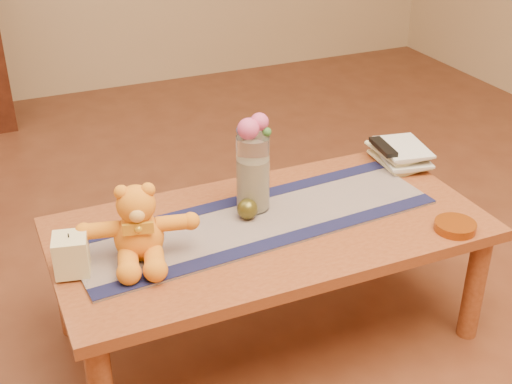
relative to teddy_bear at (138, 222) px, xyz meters
name	(u,v)px	position (x,y,z in m)	size (l,w,h in m)	color
floor	(269,332)	(0.44, 0.02, -0.57)	(5.50, 5.50, 0.00)	#552818
coffee_table_top	(270,229)	(0.44, 0.02, -0.14)	(1.40, 0.70, 0.04)	brown
table_leg_fr	(475,287)	(1.08, -0.27, -0.37)	(0.07, 0.07, 0.41)	brown
table_leg_bl	(65,284)	(-0.20, 0.31, -0.37)	(0.07, 0.07, 0.41)	brown
table_leg_br	(381,209)	(1.08, 0.31, -0.37)	(0.07, 0.07, 0.41)	brown
persian_runner	(258,221)	(0.41, 0.05, -0.12)	(1.20, 0.35, 0.01)	#1A214A
runner_border_near	(280,241)	(0.42, -0.10, -0.11)	(1.20, 0.06, 0.00)	#13153B
runner_border_far	(238,200)	(0.40, 0.19, -0.11)	(1.20, 0.06, 0.00)	#13153B
teddy_bear	(138,222)	(0.00, 0.00, 0.00)	(0.34, 0.28, 0.23)	orange
pillar_candle	(71,254)	(-0.20, 0.00, -0.06)	(0.10, 0.10, 0.12)	beige
candle_wick	(68,235)	(-0.20, 0.00, 0.01)	(0.00, 0.00, 0.01)	black
glass_vase	(253,173)	(0.42, 0.13, 0.02)	(0.11, 0.11, 0.26)	silver
potpourri_fill	(253,184)	(0.42, 0.13, -0.02)	(0.09, 0.09, 0.18)	beige
rose_left	(248,129)	(0.40, 0.12, 0.18)	(0.07, 0.07, 0.07)	#C5457C
rose_right	(259,122)	(0.45, 0.13, 0.19)	(0.06, 0.06, 0.06)	#C5457C
blue_flower_back	(251,124)	(0.43, 0.16, 0.17)	(0.04, 0.04, 0.04)	#445794
blue_flower_side	(242,130)	(0.39, 0.15, 0.17)	(0.04, 0.04, 0.04)	#445794
leaf_sprig	(267,132)	(0.46, 0.11, 0.16)	(0.03, 0.03, 0.03)	#33662D
bronze_ball	(247,209)	(0.38, 0.07, -0.08)	(0.07, 0.07, 0.07)	#4C4619
book_bottom	(380,164)	(1.00, 0.23, -0.11)	(0.17, 0.22, 0.02)	beige
book_lower	(382,159)	(1.00, 0.23, -0.09)	(0.16, 0.22, 0.02)	beige
book_upper	(379,154)	(0.99, 0.24, -0.07)	(0.17, 0.22, 0.02)	beige
book_top	(383,150)	(1.00, 0.23, -0.05)	(0.16, 0.22, 0.02)	beige
tv_remote	(383,147)	(1.00, 0.22, -0.04)	(0.04, 0.16, 0.02)	black
amber_dish	(455,226)	(0.96, -0.26, -0.11)	(0.13, 0.13, 0.03)	#BF5914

